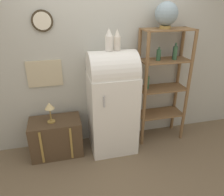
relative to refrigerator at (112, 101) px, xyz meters
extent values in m
plane|color=#7A664C|center=(0.00, -0.25, -0.80)|extent=(12.00, 12.00, 0.00)
cube|color=#B7B7AD|center=(0.00, 0.32, 0.55)|extent=(7.00, 0.05, 2.70)
cylinder|color=#382D1E|center=(-0.85, 0.28, 1.10)|extent=(0.27, 0.03, 0.27)
cylinder|color=beige|center=(-0.85, 0.26, 1.10)|extent=(0.22, 0.01, 0.22)
cube|color=#C6B793|center=(-0.91, 0.29, 0.40)|extent=(0.48, 0.02, 0.38)
cube|color=white|center=(0.00, 0.00, -0.20)|extent=(0.67, 0.60, 1.20)
cylinder|color=white|center=(0.00, 0.00, 0.45)|extent=(0.66, 0.57, 0.57)
cylinder|color=#B7B7BC|center=(-0.18, -0.32, 0.15)|extent=(0.02, 0.02, 0.15)
cube|color=brown|center=(-0.85, 0.04, -0.52)|extent=(0.74, 0.43, 0.56)
cube|color=#AD8942|center=(-1.05, -0.18, -0.52)|extent=(0.03, 0.01, 0.50)
cube|color=#AD8942|center=(-0.65, -0.18, -0.52)|extent=(0.03, 0.01, 0.50)
cylinder|color=olive|center=(0.48, -0.07, 0.09)|extent=(0.05, 0.05, 1.78)
cylinder|color=olive|center=(1.18, -0.07, 0.09)|extent=(0.05, 0.05, 1.78)
cylinder|color=olive|center=(0.48, 0.25, 0.09)|extent=(0.05, 0.05, 1.78)
cylinder|color=olive|center=(1.18, 0.25, 0.09)|extent=(0.05, 0.05, 1.78)
cube|color=olive|center=(0.83, 0.09, -0.36)|extent=(0.73, 0.35, 0.02)
cube|color=olive|center=(0.83, 0.09, 0.08)|extent=(0.73, 0.35, 0.02)
cube|color=olive|center=(0.83, 0.09, 0.53)|extent=(0.73, 0.35, 0.02)
cube|color=olive|center=(0.83, 0.09, 0.97)|extent=(0.73, 0.35, 0.02)
cylinder|color=#335B3D|center=(0.58, 0.11, 0.19)|extent=(0.07, 0.07, 0.19)
cylinder|color=#335B3D|center=(0.58, 0.11, 0.31)|extent=(0.03, 0.03, 0.05)
cylinder|color=#23334C|center=(0.99, 0.12, 0.63)|extent=(0.07, 0.07, 0.18)
cylinder|color=#23334C|center=(0.99, 0.12, 0.74)|extent=(0.03, 0.03, 0.04)
cylinder|color=#335B3D|center=(0.97, 0.06, 0.64)|extent=(0.06, 0.06, 0.20)
cylinder|color=#335B3D|center=(0.97, 0.06, 0.76)|extent=(0.02, 0.02, 0.05)
cylinder|color=#335B3D|center=(0.71, 0.08, 0.61)|extent=(0.07, 0.07, 0.16)
cylinder|color=#335B3D|center=(0.71, 0.08, 0.71)|extent=(0.03, 0.03, 0.04)
cylinder|color=#AD8942|center=(0.77, 0.08, 1.00)|extent=(0.15, 0.15, 0.04)
sphere|color=#7F939E|center=(0.77, 0.08, 1.18)|extent=(0.31, 0.31, 0.31)
cylinder|color=white|center=(-0.04, 0.00, 0.83)|extent=(0.10, 0.10, 0.19)
cone|color=white|center=(-0.04, 0.00, 0.98)|extent=(0.09, 0.09, 0.10)
cylinder|color=silver|center=(0.07, 0.00, 0.83)|extent=(0.09, 0.09, 0.18)
cone|color=silver|center=(0.07, 0.00, 0.96)|extent=(0.08, 0.08, 0.10)
cylinder|color=#AD8942|center=(-0.89, 0.02, -0.23)|extent=(0.11, 0.11, 0.02)
cylinder|color=#AD8942|center=(-0.89, 0.02, -0.12)|extent=(0.02, 0.02, 0.20)
cone|color=#DBC184|center=(-0.89, 0.02, 0.02)|extent=(0.14, 0.14, 0.09)
camera|label=1|loc=(-0.70, -2.80, 1.37)|focal=35.00mm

